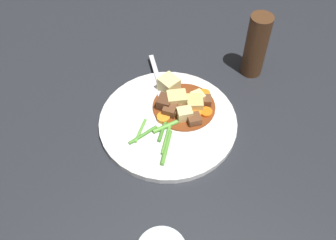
% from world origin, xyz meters
% --- Properties ---
extents(ground_plane, '(3.00, 3.00, 0.00)m').
position_xyz_m(ground_plane, '(0.00, 0.00, 0.00)').
color(ground_plane, '#26282D').
extents(dinner_plate, '(0.28, 0.28, 0.01)m').
position_xyz_m(dinner_plate, '(0.00, 0.00, 0.01)').
color(dinner_plate, white).
rests_on(dinner_plate, ground_plane).
extents(stew_sauce, '(0.13, 0.13, 0.00)m').
position_xyz_m(stew_sauce, '(0.05, 0.01, 0.01)').
color(stew_sauce, brown).
rests_on(stew_sauce, dinner_plate).
extents(carrot_slice_0, '(0.03, 0.03, 0.01)m').
position_xyz_m(carrot_slice_0, '(0.05, -0.02, 0.02)').
color(carrot_slice_0, orange).
rests_on(carrot_slice_0, dinner_plate).
extents(carrot_slice_1, '(0.04, 0.04, 0.01)m').
position_xyz_m(carrot_slice_1, '(0.06, 0.01, 0.02)').
color(carrot_slice_1, orange).
rests_on(carrot_slice_1, dinner_plate).
extents(carrot_slice_2, '(0.04, 0.04, 0.01)m').
position_xyz_m(carrot_slice_2, '(0.10, -0.00, 0.02)').
color(carrot_slice_2, orange).
rests_on(carrot_slice_2, dinner_plate).
extents(carrot_slice_3, '(0.04, 0.04, 0.01)m').
position_xyz_m(carrot_slice_3, '(-0.01, 0.01, 0.02)').
color(carrot_slice_3, orange).
rests_on(carrot_slice_3, dinner_plate).
extents(carrot_slice_4, '(0.03, 0.03, 0.01)m').
position_xyz_m(carrot_slice_4, '(0.07, -0.04, 0.02)').
color(carrot_slice_4, orange).
rests_on(carrot_slice_4, dinner_plate).
extents(potato_chunk_0, '(0.05, 0.05, 0.03)m').
position_xyz_m(potato_chunk_0, '(0.04, 0.02, 0.03)').
color(potato_chunk_0, '#E5CC7A').
rests_on(potato_chunk_0, dinner_plate).
extents(potato_chunk_1, '(0.04, 0.03, 0.03)m').
position_xyz_m(potato_chunk_1, '(0.03, -0.02, 0.03)').
color(potato_chunk_1, '#EAD68C').
rests_on(potato_chunk_1, dinner_plate).
extents(potato_chunk_2, '(0.05, 0.05, 0.02)m').
position_xyz_m(potato_chunk_2, '(0.06, -0.01, 0.02)').
color(potato_chunk_2, '#DBBC6B').
rests_on(potato_chunk_2, dinner_plate).
extents(potato_chunk_3, '(0.04, 0.04, 0.03)m').
position_xyz_m(potato_chunk_3, '(0.05, 0.06, 0.03)').
color(potato_chunk_3, '#EAD68C').
rests_on(potato_chunk_3, dinner_plate).
extents(potato_chunk_4, '(0.03, 0.03, 0.02)m').
position_xyz_m(potato_chunk_4, '(0.08, -0.00, 0.02)').
color(potato_chunk_4, '#EAD68C').
rests_on(potato_chunk_4, dinner_plate).
extents(meat_chunk_0, '(0.04, 0.04, 0.02)m').
position_xyz_m(meat_chunk_0, '(0.01, 0.01, 0.02)').
color(meat_chunk_0, brown).
rests_on(meat_chunk_0, dinner_plate).
extents(meat_chunk_1, '(0.03, 0.03, 0.02)m').
position_xyz_m(meat_chunk_1, '(0.09, -0.02, 0.02)').
color(meat_chunk_1, brown).
rests_on(meat_chunk_1, dinner_plate).
extents(meat_chunk_2, '(0.04, 0.04, 0.03)m').
position_xyz_m(meat_chunk_2, '(0.02, 0.03, 0.03)').
color(meat_chunk_2, '#56331E').
rests_on(meat_chunk_2, dinner_plate).
extents(meat_chunk_3, '(0.03, 0.03, 0.02)m').
position_xyz_m(meat_chunk_3, '(0.04, -0.04, 0.02)').
color(meat_chunk_3, brown).
rests_on(meat_chunk_3, dinner_plate).
extents(meat_chunk_4, '(0.03, 0.03, 0.02)m').
position_xyz_m(meat_chunk_4, '(0.03, 0.00, 0.02)').
color(meat_chunk_4, brown).
rests_on(meat_chunk_4, dinner_plate).
extents(green_bean_0, '(0.07, 0.06, 0.01)m').
position_xyz_m(green_bean_0, '(-0.05, -0.05, 0.02)').
color(green_bean_0, '#599E38').
rests_on(green_bean_0, dinner_plate).
extents(green_bean_1, '(0.05, 0.01, 0.01)m').
position_xyz_m(green_bean_1, '(-0.06, 0.00, 0.02)').
color(green_bean_1, '#4C8E33').
rests_on(green_bean_1, dinner_plate).
extents(green_bean_2, '(0.07, 0.05, 0.01)m').
position_xyz_m(green_bean_2, '(-0.02, -0.01, 0.02)').
color(green_bean_2, '#4C8E33').
rests_on(green_bean_2, dinner_plate).
extents(green_bean_3, '(0.06, 0.01, 0.01)m').
position_xyz_m(green_bean_3, '(-0.06, 0.00, 0.02)').
color(green_bean_3, '#4C8E33').
rests_on(green_bean_3, dinner_plate).
extents(green_bean_4, '(0.06, 0.05, 0.01)m').
position_xyz_m(green_bean_4, '(-0.03, -0.04, 0.02)').
color(green_bean_4, '#66AD42').
rests_on(green_bean_4, dinner_plate).
extents(green_bean_5, '(0.06, 0.02, 0.01)m').
position_xyz_m(green_bean_5, '(-0.01, -0.01, 0.02)').
color(green_bean_5, '#66AD42').
rests_on(green_bean_5, dinner_plate).
extents(green_bean_6, '(0.05, 0.04, 0.01)m').
position_xyz_m(green_bean_6, '(-0.06, 0.01, 0.02)').
color(green_bean_6, '#66AD42').
rests_on(green_bean_6, dinner_plate).
extents(fork, '(0.09, 0.16, 0.00)m').
position_xyz_m(fork, '(0.05, 0.09, 0.01)').
color(fork, silver).
rests_on(fork, dinner_plate).
extents(pepper_mill, '(0.05, 0.05, 0.15)m').
position_xyz_m(pepper_mill, '(0.24, -0.00, 0.07)').
color(pepper_mill, '#4C2D19').
rests_on(pepper_mill, ground_plane).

